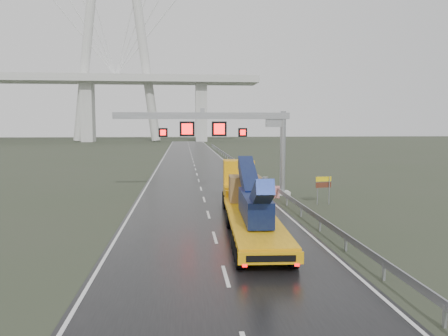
{
  "coord_description": "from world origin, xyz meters",
  "views": [
    {
      "loc": [
        -1.65,
        -18.85,
        6.06
      ],
      "look_at": [
        1.03,
        9.71,
        3.2
      ],
      "focal_mm": 35.0,
      "sensor_mm": 36.0,
      "label": 1
    }
  ],
  "objects": [
    {
      "name": "exit_sign_pair",
      "position": [
        8.96,
        13.16,
        1.51
      ],
      "size": [
        1.25,
        0.27,
        2.17
      ],
      "rotation": [
        0.0,
        0.0,
        0.17
      ],
      "color": "gray",
      "rests_on": "ground"
    },
    {
      "name": "sign_gantry",
      "position": [
        2.1,
        17.99,
        5.61
      ],
      "size": [
        14.9,
        1.2,
        7.42
      ],
      "color": "#BBBBB6",
      "rests_on": "ground"
    },
    {
      "name": "ground",
      "position": [
        0.0,
        0.0,
        0.0
      ],
      "size": [
        400.0,
        400.0,
        0.0
      ],
      "primitive_type": "plane",
      "color": "#313928",
      "rests_on": "ground"
    },
    {
      "name": "striped_barrier",
      "position": [
        6.0,
        16.35,
        0.5
      ],
      "size": [
        0.63,
        0.4,
        0.99
      ],
      "primitive_type": "cube",
      "rotation": [
        0.0,
        0.0,
        -0.14
      ],
      "color": "red",
      "rests_on": "ground"
    },
    {
      "name": "heavy_haul_truck",
      "position": [
        2.26,
        7.86,
        1.57
      ],
      "size": [
        3.34,
        17.4,
        4.06
      ],
      "rotation": [
        0.0,
        0.0,
        -0.05
      ],
      "color": "#FFB50E",
      "rests_on": "ground"
    },
    {
      "name": "guardrail",
      "position": [
        6.1,
        30.0,
        0.7
      ],
      "size": [
        0.2,
        140.0,
        1.4
      ],
      "primitive_type": null,
      "color": "gray",
      "rests_on": "ground"
    },
    {
      "name": "road",
      "position": [
        0.0,
        40.0,
        0.01
      ],
      "size": [
        11.0,
        200.0,
        0.02
      ],
      "primitive_type": "cube",
      "color": "black",
      "rests_on": "ground"
    }
  ]
}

